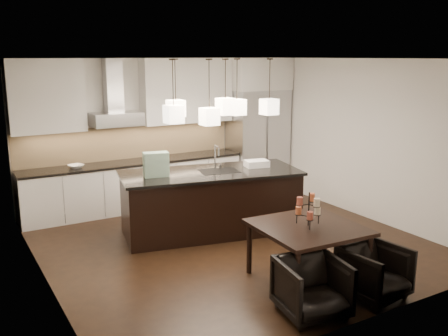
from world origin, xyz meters
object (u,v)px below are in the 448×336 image
island_body (211,203)px  armchair_left (312,288)px  refrigerator (257,141)px  dining_table (307,253)px  armchair_right (374,272)px

island_body → armchair_left: island_body is taller
refrigerator → armchair_left: 5.40m
refrigerator → dining_table: refrigerator is taller
dining_table → armchair_left: (-0.52, -0.72, -0.05)m
dining_table → armchair_right: 0.87m
armchair_right → island_body: bearing=94.3°
refrigerator → dining_table: (-1.95, -4.03, -0.70)m
island_body → dining_table: size_ratio=2.24×
island_body → dining_table: 2.24m
refrigerator → dining_table: size_ratio=1.73×
refrigerator → armchair_right: (-1.55, -4.79, -0.75)m
refrigerator → dining_table: 4.53m
armchair_left → armchair_right: (0.92, -0.05, -0.01)m
island_body → dining_table: island_body is taller
armchair_right → dining_table: bearing=110.7°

